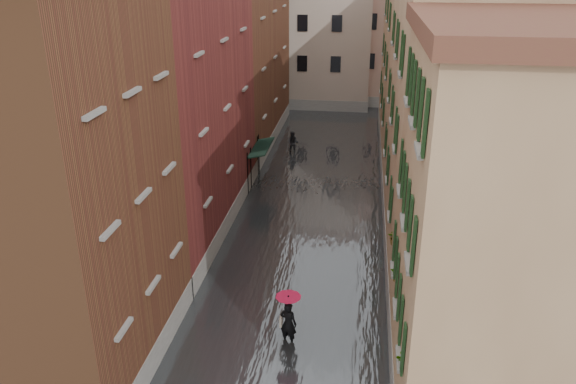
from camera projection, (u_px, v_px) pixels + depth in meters
The scene contains 15 objects.
ground at pixel (281, 341), 21.07m from camera, with size 120.00×120.00×0.00m, color #5C5D5F.
floodwater at pixel (313, 201), 32.91m from camera, with size 10.00×60.00×0.20m, color #3E4144.
building_left_near at pixel (50, 193), 17.59m from camera, with size 6.00×8.00×13.00m, color brown.
building_left_mid at pixel (167, 112), 27.74m from camera, with size 6.00×14.00×12.50m, color maroon.
building_left_far at pixel (234, 50), 41.15m from camera, with size 6.00×16.00×14.00m, color brown.
building_right_near at pixel (510, 242), 16.15m from camera, with size 6.00×8.00×11.50m, color #97704E.
building_right_mid at pixel (458, 117), 25.90m from camera, with size 6.00×14.00×13.00m, color tan.
building_right_far at pixel (427, 72), 39.90m from camera, with size 6.00×16.00×11.50m, color #97704E.
building_end_cream at pixel (308, 34), 53.64m from camera, with size 12.00×9.00×13.00m, color #B6A291.
building_end_pink at pixel (402, 38), 54.54m from camera, with size 10.00×9.00×12.00m, color tan.
awning_near at pixel (260, 149), 34.21m from camera, with size 1.09×3.31×2.80m.
awning_far at pixel (262, 146), 34.82m from camera, with size 1.09×2.73×2.80m.
window_planters at pixel (400, 276), 18.71m from camera, with size 0.59×8.15×0.84m.
pedestrian_main at pixel (288, 316), 20.46m from camera, with size 0.94×0.94×2.06m.
pedestrian_far at pixel (293, 143), 40.62m from camera, with size 0.84×0.65×1.72m, color black.
Camera 1 is at (2.59, -17.06, 13.33)m, focal length 35.00 mm.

